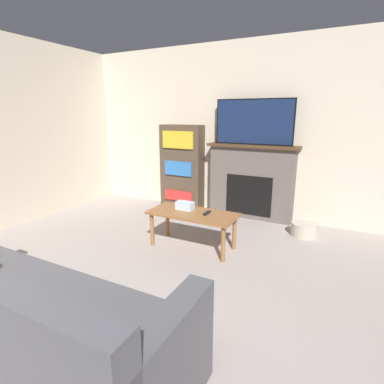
{
  "coord_description": "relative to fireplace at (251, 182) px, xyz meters",
  "views": [
    {
      "loc": [
        1.59,
        -0.37,
        1.63
      ],
      "look_at": [
        0.08,
        2.56,
        0.76
      ],
      "focal_mm": 28.0,
      "sensor_mm": 36.0,
      "label": 1
    }
  ],
  "objects": [
    {
      "name": "fireplace",
      "position": [
        0.0,
        0.0,
        0.0
      ],
      "size": [
        1.41,
        0.28,
        1.17
      ],
      "color": "#605651",
      "rests_on": "ground_plane"
    },
    {
      "name": "tv",
      "position": [
        -0.0,
        -0.02,
        0.92
      ],
      "size": [
        1.18,
        0.03,
        0.67
      ],
      "color": "black",
      "rests_on": "fireplace"
    },
    {
      "name": "remote_control",
      "position": [
        -0.13,
        -1.4,
        -0.12
      ],
      "size": [
        0.04,
        0.15,
        0.02
      ],
      "color": "black",
      "rests_on": "coffee_table"
    },
    {
      "name": "bookshelf",
      "position": [
        -1.23,
        -0.02,
        0.14
      ],
      "size": [
        0.75,
        0.29,
        1.44
      ],
      "color": "#4C3D2D",
      "rests_on": "ground_plane"
    },
    {
      "name": "couch",
      "position": [
        -0.56,
        -3.54,
        -0.29
      ],
      "size": [
        2.45,
        0.87,
        0.87
      ],
      "color": "#4C4C51",
      "rests_on": "ground_plane"
    },
    {
      "name": "coffee_table",
      "position": [
        -0.3,
        -1.44,
        -0.19
      ],
      "size": [
        1.08,
        0.49,
        0.46
      ],
      "color": "brown",
      "rests_on": "ground_plane"
    },
    {
      "name": "storage_basket",
      "position": [
        0.89,
        -0.4,
        -0.5
      ],
      "size": [
        0.35,
        0.35,
        0.18
      ],
      "color": "#BCB29E",
      "rests_on": "ground_plane"
    },
    {
      "name": "tissue_box",
      "position": [
        -0.44,
        -1.37,
        -0.08
      ],
      "size": [
        0.22,
        0.12,
        0.1
      ],
      "color": "silver",
      "rests_on": "coffee_table"
    },
    {
      "name": "wall_back",
      "position": [
        -0.31,
        0.14,
        0.76
      ],
      "size": [
        6.38,
        0.06,
        2.7
      ],
      "color": "beige",
      "rests_on": "ground_plane"
    }
  ]
}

